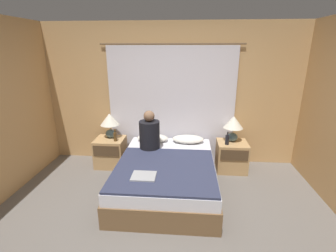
% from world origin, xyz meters
% --- Properties ---
extents(ground_plane, '(16.00, 16.00, 0.00)m').
position_xyz_m(ground_plane, '(0.00, 0.00, 0.00)').
color(ground_plane, '#66605B').
extents(wall_back, '(4.63, 0.06, 2.50)m').
position_xyz_m(wall_back, '(0.00, 2.00, 1.25)').
color(wall_back, tan).
rests_on(wall_back, ground_plane).
extents(curtain_panel, '(2.46, 0.02, 2.14)m').
position_xyz_m(curtain_panel, '(0.00, 1.93, 1.07)').
color(curtain_panel, silver).
rests_on(curtain_panel, ground_plane).
extents(bed, '(1.43, 1.93, 0.47)m').
position_xyz_m(bed, '(0.00, 0.92, 0.23)').
color(bed, brown).
rests_on(bed, ground_plane).
extents(nightstand_left, '(0.51, 0.47, 0.51)m').
position_xyz_m(nightstand_left, '(-1.08, 1.62, 0.26)').
color(nightstand_left, tan).
rests_on(nightstand_left, ground_plane).
extents(nightstand_right, '(0.51, 0.47, 0.51)m').
position_xyz_m(nightstand_right, '(1.08, 1.62, 0.26)').
color(nightstand_right, tan).
rests_on(nightstand_right, ground_plane).
extents(lamp_left, '(0.33, 0.33, 0.45)m').
position_xyz_m(lamp_left, '(-1.08, 1.70, 0.81)').
color(lamp_left, slate).
rests_on(lamp_left, nightstand_left).
extents(lamp_right, '(0.33, 0.33, 0.45)m').
position_xyz_m(lamp_right, '(1.08, 1.70, 0.81)').
color(lamp_right, slate).
rests_on(lamp_right, nightstand_right).
extents(pillow_left, '(0.55, 0.31, 0.12)m').
position_xyz_m(pillow_left, '(-0.32, 1.69, 0.53)').
color(pillow_left, silver).
rests_on(pillow_left, bed).
extents(pillow_right, '(0.55, 0.31, 0.12)m').
position_xyz_m(pillow_right, '(0.32, 1.69, 0.53)').
color(pillow_right, silver).
rests_on(pillow_right, bed).
extents(blanket_on_bed, '(1.37, 1.31, 0.03)m').
position_xyz_m(blanket_on_bed, '(0.00, 0.64, 0.49)').
color(blanket_on_bed, '#2D334C').
rests_on(blanket_on_bed, bed).
extents(person_left_in_bed, '(0.33, 0.33, 0.65)m').
position_xyz_m(person_left_in_bed, '(-0.31, 1.33, 0.74)').
color(person_left_in_bed, black).
rests_on(person_left_in_bed, bed).
extents(beer_bottle_on_left_stand, '(0.06, 0.06, 0.21)m').
position_xyz_m(beer_bottle_on_left_stand, '(-0.95, 1.54, 0.60)').
color(beer_bottle_on_left_stand, '#513819').
rests_on(beer_bottle_on_left_stand, nightstand_left).
extents(beer_bottle_on_right_stand, '(0.07, 0.07, 0.22)m').
position_xyz_m(beer_bottle_on_right_stand, '(0.97, 1.54, 0.60)').
color(beer_bottle_on_right_stand, black).
rests_on(beer_bottle_on_right_stand, nightstand_right).
extents(laptop_on_bed, '(0.31, 0.26, 0.02)m').
position_xyz_m(laptop_on_bed, '(-0.24, 0.38, 0.51)').
color(laptop_on_bed, '#9EA0A5').
rests_on(laptop_on_bed, blanket_on_bed).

